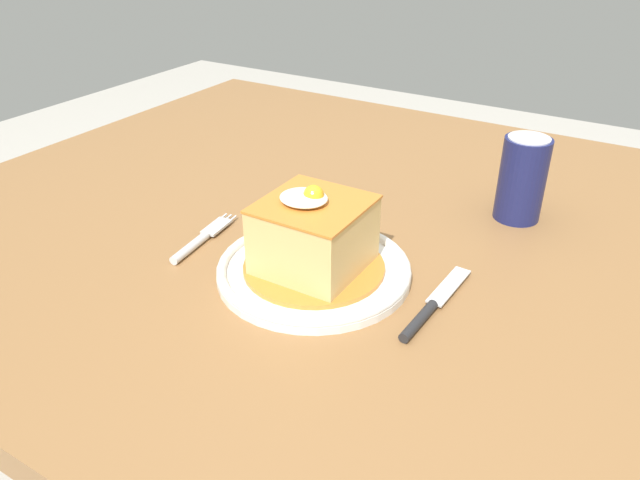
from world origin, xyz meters
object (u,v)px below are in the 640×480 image
main_plate (312,268)px  soda_can (522,179)px  fork (199,241)px  knife (428,310)px

main_plate → soda_can: (0.18, 0.29, 0.05)m
fork → knife: same height
knife → soda_can: size_ratio=1.34×
soda_can → fork: bearing=-138.9°
main_plate → fork: main_plate is taller
fork → main_plate: bearing=5.1°
main_plate → soda_can: size_ratio=1.94×
main_plate → soda_can: soda_can is taller
main_plate → soda_can: bearing=58.6°
knife → soda_can: 0.30m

